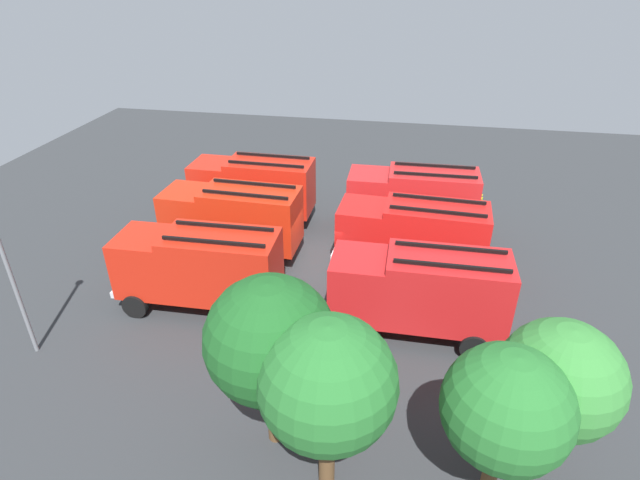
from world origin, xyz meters
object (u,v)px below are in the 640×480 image
object	(u,v)px
tree_0	(560,380)
traffic_cone_0	(410,247)
fire_truck_2	(412,234)
tree_3	(270,340)
firefighter_3	(288,180)
lamppost	(7,265)
tree_2	(327,384)
fire_truck_3	(232,217)
fire_truck_4	(419,289)
firefighter_0	(332,354)
fire_truck_0	(412,197)
fire_truck_5	(199,265)
firefighter_1	(199,181)
firefighter_2	(479,205)
tree_1	(506,409)
fire_truck_1	(253,186)

from	to	relation	value
tree_0	traffic_cone_0	distance (m)	13.53
fire_truck_2	tree_0	distance (m)	11.35
fire_truck_2	tree_3	distance (m)	11.75
firefighter_3	lamppost	distance (m)	18.06
tree_2	fire_truck_3	bearing A→B (deg)	-60.22
fire_truck_4	tree_3	bearing A→B (deg)	55.09
fire_truck_4	firefighter_0	size ratio (longest dim) A/B	3.94
fire_truck_4	lamppost	size ratio (longest dim) A/B	1.04
fire_truck_0	fire_truck_3	distance (m)	9.91
fire_truck_5	firefighter_1	xyz separation A→B (m)	(4.81, -11.38, -1.16)
fire_truck_0	tree_0	distance (m)	15.43
fire_truck_0	traffic_cone_0	size ratio (longest dim) A/B	11.84
firefighter_2	traffic_cone_0	xyz separation A→B (m)	(3.87, 4.67, -0.58)
fire_truck_5	tree_1	size ratio (longest dim) A/B	1.35
tree_0	tree_2	world-z (taller)	tree_2
firefighter_3	tree_3	distance (m)	19.66
fire_truck_3	tree_0	bearing A→B (deg)	143.38
fire_truck_0	fire_truck_1	xyz separation A→B (m)	(9.14, 0.05, 0.00)
fire_truck_3	firefighter_1	world-z (taller)	fire_truck_3
fire_truck_3	tree_0	world-z (taller)	tree_0
fire_truck_1	fire_truck_5	size ratio (longest dim) A/B	1.00
fire_truck_3	fire_truck_5	distance (m)	4.70
firefighter_0	traffic_cone_0	distance (m)	10.11
fire_truck_4	fire_truck_0	bearing A→B (deg)	-86.86
fire_truck_2	lamppost	world-z (taller)	lamppost
fire_truck_0	fire_truck_5	xyz separation A→B (m)	(8.87, 8.84, 0.00)
fire_truck_4	tree_0	size ratio (longest dim) A/B	1.35
fire_truck_5	firefighter_0	bearing A→B (deg)	152.16
fire_truck_0	tree_2	xyz separation A→B (m)	(1.96, 16.45, 1.81)
fire_truck_1	firefighter_2	bearing A→B (deg)	-168.58
fire_truck_2	firefighter_3	xyz separation A→B (m)	(8.13, -8.07, -1.14)
fire_truck_3	tree_0	size ratio (longest dim) A/B	1.37
firefighter_0	firefighter_3	xyz separation A→B (m)	(5.51, -15.83, -0.02)
tree_1	tree_2	distance (m)	4.68
firefighter_0	lamppost	xyz separation A→B (m)	(11.86, 0.80, 3.00)
tree_1	traffic_cone_0	bearing A→B (deg)	-79.23
fire_truck_2	tree_1	bearing A→B (deg)	105.45
fire_truck_4	firefighter_2	distance (m)	11.86
tree_3	lamppost	distance (m)	10.78
fire_truck_5	firefighter_2	distance (m)	17.05
fire_truck_3	lamppost	bearing A→B (deg)	60.33
firefighter_0	tree_3	xyz separation A→B (m)	(1.33, 3.13, 3.05)
firefighter_0	traffic_cone_0	world-z (taller)	firefighter_0
fire_truck_0	firefighter_1	bearing A→B (deg)	-11.29
fire_truck_0	fire_truck_4	bearing A→B (deg)	92.42
fire_truck_4	firefighter_3	distance (m)	15.35
tree_3	fire_truck_5	bearing A→B (deg)	-51.74
firefighter_2	traffic_cone_0	distance (m)	6.09
firefighter_3	fire_truck_5	bearing A→B (deg)	27.07
firefighter_3	fire_truck_0	bearing A→B (deg)	95.74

